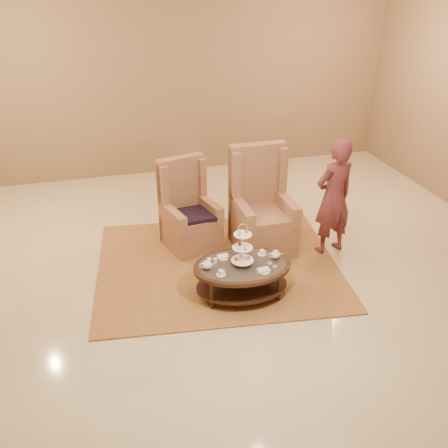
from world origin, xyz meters
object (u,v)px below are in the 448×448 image
object	(u,v)px
tea_table	(242,270)
armchair_left	(188,217)
person	(334,198)
armchair_right	(261,215)

from	to	relation	value
tea_table	armchair_left	size ratio (longest dim) A/B	0.97
tea_table	person	distance (m)	1.64
armchair_right	person	distance (m)	0.98
armchair_left	armchair_right	bearing A→B (deg)	-32.88
armchair_right	person	world-z (taller)	person
tea_table	armchair_right	size ratio (longest dim) A/B	0.85
tea_table	armchair_left	xyz separation A→B (m)	(-0.35, 1.35, 0.07)
person	armchair_left	bearing A→B (deg)	-34.12
tea_table	armchair_right	bearing A→B (deg)	64.94
armchair_left	person	size ratio (longest dim) A/B	0.77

